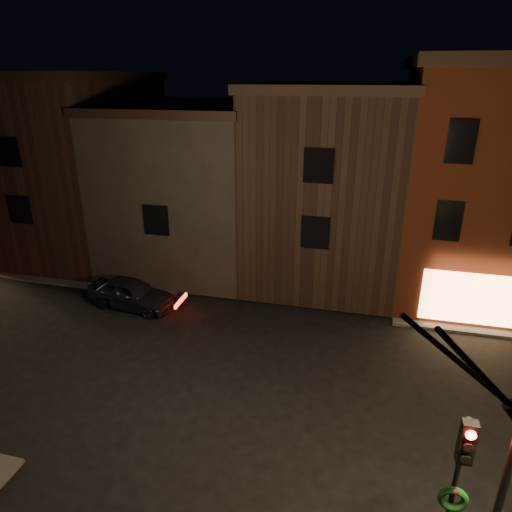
{
  "coord_description": "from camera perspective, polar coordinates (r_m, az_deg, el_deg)",
  "views": [
    {
      "loc": [
        3.44,
        -12.69,
        9.9
      ],
      "look_at": [
        -0.59,
        3.55,
        3.2
      ],
      "focal_mm": 32.0,
      "sensor_mm": 36.0,
      "label": 1
    }
  ],
  "objects": [
    {
      "name": "traffic_signal",
      "position": [
        10.32,
        23.92,
        -23.91
      ],
      "size": [
        0.58,
        0.38,
        4.05
      ],
      "color": "black",
      "rests_on": "sidewalk_near_right"
    },
    {
      "name": "row_building_b",
      "position": [
        25.56,
        -7.59,
        9.05
      ],
      "size": [
        7.8,
        10.3,
        8.4
      ],
      "color": "black",
      "rests_on": "ground"
    },
    {
      "name": "row_building_a",
      "position": [
        23.82,
        9.07,
        9.27
      ],
      "size": [
        7.3,
        10.3,
        9.4
      ],
      "color": "black",
      "rests_on": "ground"
    },
    {
      "name": "ground",
      "position": [
        16.46,
        -1.02,
        -15.16
      ],
      "size": [
        120.0,
        120.0,
        0.0
      ],
      "primitive_type": "plane",
      "color": "black",
      "rests_on": "ground"
    },
    {
      "name": "row_building_c",
      "position": [
        28.83,
        -21.47,
        10.73
      ],
      "size": [
        7.3,
        10.3,
        9.9
      ],
      "color": "black",
      "rests_on": "ground"
    },
    {
      "name": "corner_building",
      "position": [
        23.07,
        25.34,
        8.5
      ],
      "size": [
        6.5,
        8.5,
        10.5
      ],
      "color": "#4A1A0D",
      "rests_on": "ground"
    },
    {
      "name": "parked_car_a",
      "position": [
        21.42,
        -15.34,
        -4.5
      ],
      "size": [
        4.2,
        2.1,
        1.37
      ],
      "primitive_type": "imported",
      "rotation": [
        0.0,
        0.0,
        1.45
      ],
      "color": "black",
      "rests_on": "ground"
    },
    {
      "name": "sidewalk_far_left",
      "position": [
        41.41,
        -21.2,
        6.59
      ],
      "size": [
        30.0,
        30.0,
        0.12
      ],
      "primitive_type": "cube",
      "color": "#2D2B28",
      "rests_on": "ground"
    }
  ]
}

